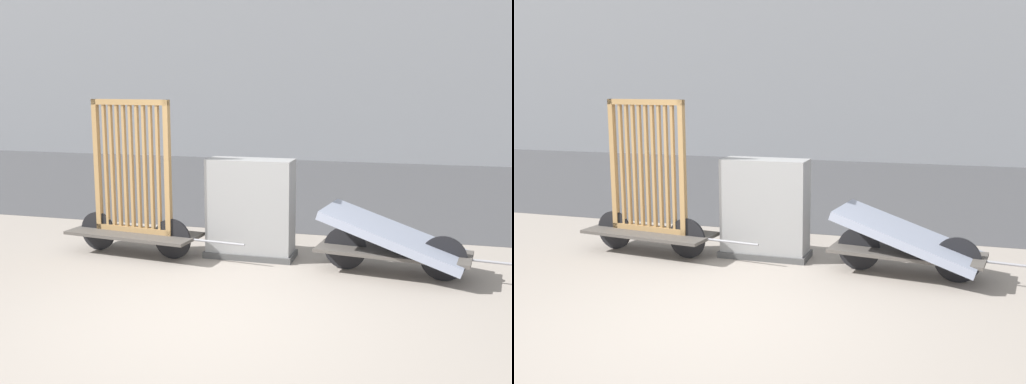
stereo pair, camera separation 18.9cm
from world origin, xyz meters
The scene contains 5 objects.
ground_plane centered at (0.00, 0.00, 0.00)m, with size 60.00×60.00×0.00m, color gray.
road_strip centered at (0.00, 7.95, 0.00)m, with size 56.00×8.85×0.01m.
bike_cart_with_bedframe centered at (-1.66, 1.88, 0.68)m, with size 2.49×0.86×2.03m.
bike_cart_with_mattress centered at (1.67, 1.88, 0.42)m, with size 2.49×1.07×0.78m.
utility_cabinet centered at (-0.15, 2.16, 0.60)m, with size 1.16×0.49×1.28m.
Camera 1 is at (1.90, -5.10, 2.20)m, focal length 42.00 mm.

